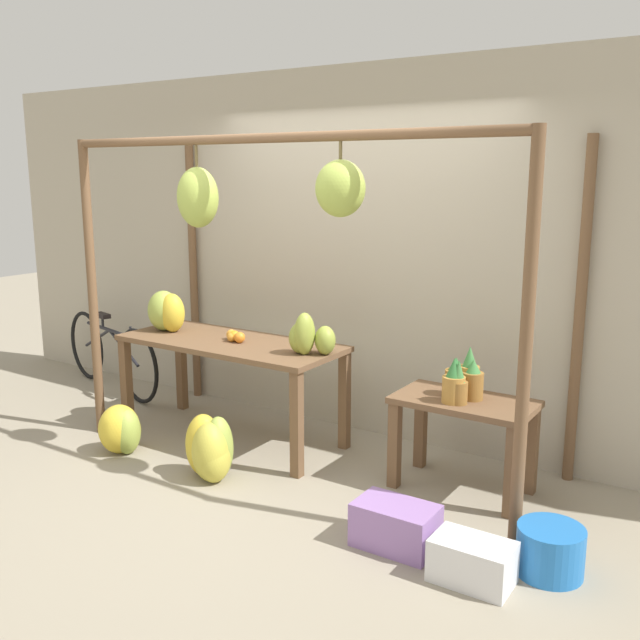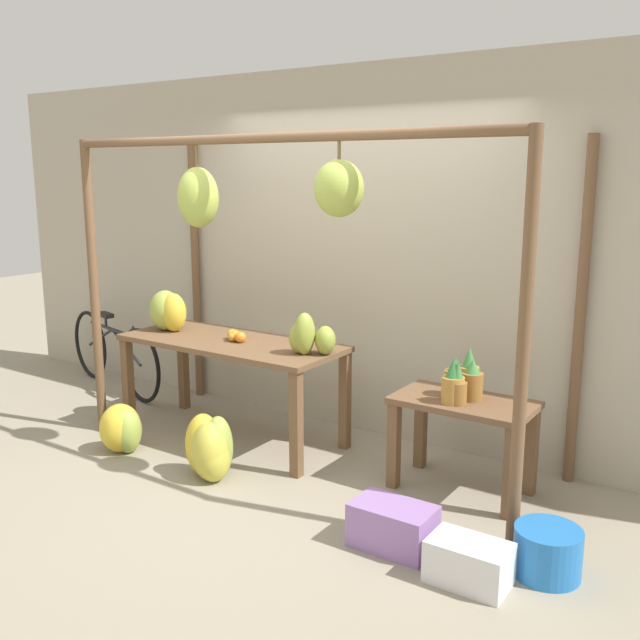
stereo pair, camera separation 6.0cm
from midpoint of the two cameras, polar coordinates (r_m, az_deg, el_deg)
The scene contains 15 objects.
ground_plane at distance 4.80m, azimuth -4.89°, elevation -13.19°, with size 20.00×20.00×0.00m, color gray.
shop_wall_back at distance 5.50m, azimuth 3.71°, elevation 5.27°, with size 8.00×0.08×2.80m.
stall_awning at distance 4.67m, azimuth -2.56°, elevation 6.86°, with size 3.41×1.28×2.25m.
display_table_main at distance 5.43m, azimuth -6.77°, elevation -2.72°, with size 1.75×0.71×0.78m.
display_table_side at distance 4.66m, azimuth 11.74°, elevation -7.91°, with size 0.87×0.49×0.61m.
banana_pile_on_table at distance 5.78m, azimuth -11.75°, elevation 0.70°, with size 0.36×0.26×0.32m.
orange_pile at distance 5.36m, azimuth -6.46°, elevation -1.29°, with size 0.20×0.13×0.08m.
pineapple_cluster at distance 4.57m, azimuth 11.61°, elevation -4.83°, with size 0.26×0.31×0.33m.
banana_pile_ground_left at distance 5.47m, azimuth -15.14°, elevation -8.41°, with size 0.39×0.40×0.36m.
banana_pile_ground_right at distance 4.88m, azimuth -8.40°, elevation -10.25°, with size 0.43×0.37×0.43m.
fruit_crate_white at distance 4.08m, azimuth 6.29°, elevation -16.07°, with size 0.45×0.28×0.25m.
blue_bucket at distance 3.99m, azimuth 18.17°, elevation -17.23°, with size 0.34×0.34×0.25m.
parked_bicycle at distance 6.96m, azimuth -15.94°, elevation -2.52°, with size 1.67×0.46×0.72m.
papaya_pile at distance 4.94m, azimuth -0.62°, elevation -1.40°, with size 0.38×0.29×0.30m.
fruit_crate_purple at distance 3.83m, azimuth 12.27°, elevation -18.44°, with size 0.40×0.25×0.22m.
Camera 2 is at (2.77, -3.36, 2.03)m, focal length 40.00 mm.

